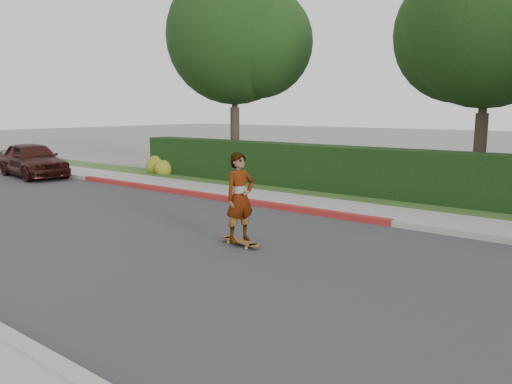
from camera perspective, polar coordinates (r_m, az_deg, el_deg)
ground at (r=8.84m, az=-1.36°, el=-7.88°), size 120.00×120.00×0.00m
road at (r=8.84m, az=-1.37°, el=-7.85°), size 60.00×8.00×0.01m
curb_near at (r=6.43m, az=-26.29°, el=-15.04°), size 60.00×0.20×0.15m
curb_far at (r=12.16m, az=11.07°, el=-2.87°), size 60.00×0.20×0.15m
curb_red_section at (r=15.05m, az=-6.08°, el=-0.37°), size 12.00×0.21×0.15m
sidewalk_far at (r=12.95m, az=12.90°, el=-2.24°), size 60.00×1.60×0.12m
planting_strip at (r=14.39m, az=15.64°, el=-1.24°), size 60.00×1.60×0.10m
hedge at (r=16.17m, az=6.74°, el=2.71°), size 15.00×1.00×1.50m
flowering_shrub at (r=20.43m, az=-11.00°, el=2.83°), size 1.40×1.00×0.90m
tree_left at (r=20.09m, az=-2.17°, el=16.98°), size 5.99×5.21×8.00m
tree_center at (r=16.32m, az=25.17°, el=16.60°), size 5.66×4.84×7.44m
skateboard at (r=9.76m, az=-1.83°, el=-5.67°), size 1.03×0.37×0.09m
skateboarder at (r=9.56m, az=-1.86°, el=-0.61°), size 0.55×0.71×1.72m
car_maroon at (r=21.35m, az=-24.17°, el=3.40°), size 4.19×2.13×1.37m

